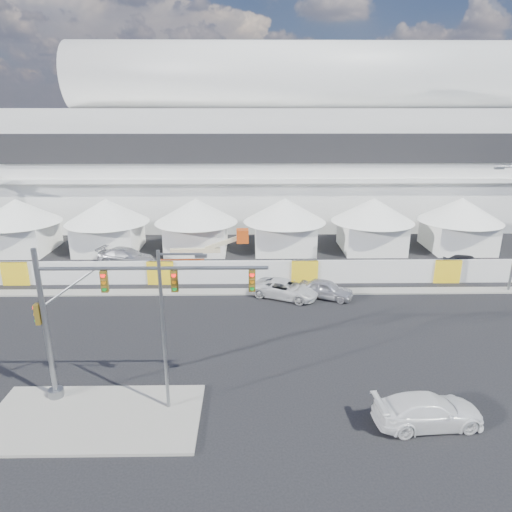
{
  "coord_description": "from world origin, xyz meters",
  "views": [
    {
      "loc": [
        1.4,
        -21.29,
        14.09
      ],
      "look_at": [
        1.87,
        10.0,
        3.88
      ],
      "focal_mm": 32.0,
      "sensor_mm": 36.0,
      "label": 1
    }
  ],
  "objects_px": {
    "sedan_silver": "(326,289)",
    "pickup_curb": "(286,289)",
    "boom_lift": "(189,264)",
    "pickup_near": "(428,411)",
    "lot_car_b": "(468,263)",
    "traffic_mast": "(92,317)",
    "streetlight_median": "(167,321)",
    "lot_car_c": "(127,257)"
  },
  "relations": [
    {
      "from": "pickup_near",
      "to": "traffic_mast",
      "type": "bearing_deg",
      "value": 76.86
    },
    {
      "from": "boom_lift",
      "to": "sedan_silver",
      "type": "bearing_deg",
      "value": -26.92
    },
    {
      "from": "streetlight_median",
      "to": "boom_lift",
      "type": "height_order",
      "value": "streetlight_median"
    },
    {
      "from": "sedan_silver",
      "to": "pickup_curb",
      "type": "height_order",
      "value": "sedan_silver"
    },
    {
      "from": "lot_car_c",
      "to": "traffic_mast",
      "type": "bearing_deg",
      "value": -152.56
    },
    {
      "from": "traffic_mast",
      "to": "boom_lift",
      "type": "bearing_deg",
      "value": 82.7
    },
    {
      "from": "pickup_near",
      "to": "lot_car_c",
      "type": "xyz_separation_m",
      "value": [
        -19.76,
        23.02,
        0.06
      ]
    },
    {
      "from": "pickup_curb",
      "to": "traffic_mast",
      "type": "relative_size",
      "value": 0.46
    },
    {
      "from": "sedan_silver",
      "to": "pickup_curb",
      "type": "distance_m",
      "value": 3.1
    },
    {
      "from": "pickup_near",
      "to": "lot_car_b",
      "type": "xyz_separation_m",
      "value": [
        11.47,
        20.78,
        0.02
      ]
    },
    {
      "from": "traffic_mast",
      "to": "streetlight_median",
      "type": "distance_m",
      "value": 3.9
    },
    {
      "from": "sedan_silver",
      "to": "boom_lift",
      "type": "distance_m",
      "value": 12.29
    },
    {
      "from": "sedan_silver",
      "to": "streetlight_median",
      "type": "xyz_separation_m",
      "value": [
        -9.69,
        -13.67,
        4.04
      ]
    },
    {
      "from": "pickup_near",
      "to": "streetlight_median",
      "type": "bearing_deg",
      "value": 78.7
    },
    {
      "from": "pickup_near",
      "to": "lot_car_c",
      "type": "height_order",
      "value": "lot_car_c"
    },
    {
      "from": "sedan_silver",
      "to": "lot_car_b",
      "type": "bearing_deg",
      "value": -43.03
    },
    {
      "from": "sedan_silver",
      "to": "traffic_mast",
      "type": "relative_size",
      "value": 0.38
    },
    {
      "from": "sedan_silver",
      "to": "lot_car_b",
      "type": "xyz_separation_m",
      "value": [
        13.81,
        5.81,
        0.04
      ]
    },
    {
      "from": "pickup_curb",
      "to": "pickup_near",
      "type": "xyz_separation_m",
      "value": [
        5.43,
        -15.07,
        0.03
      ]
    },
    {
      "from": "pickup_curb",
      "to": "lot_car_b",
      "type": "relative_size",
      "value": 1.15
    },
    {
      "from": "boom_lift",
      "to": "pickup_near",
      "type": "bearing_deg",
      "value": -58.58
    },
    {
      "from": "pickup_curb",
      "to": "streetlight_median",
      "type": "xyz_separation_m",
      "value": [
        -6.6,
        -13.77,
        4.05
      ]
    },
    {
      "from": "lot_car_c",
      "to": "boom_lift",
      "type": "height_order",
      "value": "boom_lift"
    },
    {
      "from": "lot_car_c",
      "to": "boom_lift",
      "type": "relative_size",
      "value": 0.68
    },
    {
      "from": "lot_car_c",
      "to": "boom_lift",
      "type": "xyz_separation_m",
      "value": [
        6.24,
        -2.99,
        0.31
      ]
    },
    {
      "from": "sedan_silver",
      "to": "streetlight_median",
      "type": "distance_m",
      "value": 17.24
    },
    {
      "from": "sedan_silver",
      "to": "pickup_near",
      "type": "height_order",
      "value": "pickup_near"
    },
    {
      "from": "streetlight_median",
      "to": "lot_car_c",
      "type": "bearing_deg",
      "value": 109.61
    },
    {
      "from": "sedan_silver",
      "to": "pickup_near",
      "type": "xyz_separation_m",
      "value": [
        2.33,
        -14.97,
        0.02
      ]
    },
    {
      "from": "pickup_curb",
      "to": "pickup_near",
      "type": "bearing_deg",
      "value": -135.97
    },
    {
      "from": "pickup_curb",
      "to": "traffic_mast",
      "type": "distance_m",
      "value": 16.95
    },
    {
      "from": "pickup_curb",
      "to": "traffic_mast",
      "type": "bearing_deg",
      "value": 165.28
    },
    {
      "from": "lot_car_b",
      "to": "traffic_mast",
      "type": "bearing_deg",
      "value": 139.13
    },
    {
      "from": "traffic_mast",
      "to": "lot_car_b",
      "type": "bearing_deg",
      "value": 34.22
    },
    {
      "from": "lot_car_b",
      "to": "boom_lift",
      "type": "xyz_separation_m",
      "value": [
        -25.0,
        -0.75,
        0.35
      ]
    },
    {
      "from": "pickup_curb",
      "to": "boom_lift",
      "type": "xyz_separation_m",
      "value": [
        -8.09,
        4.96,
        0.4
      ]
    },
    {
      "from": "lot_car_c",
      "to": "sedan_silver",
      "type": "bearing_deg",
      "value": -98.12
    },
    {
      "from": "sedan_silver",
      "to": "pickup_curb",
      "type": "relative_size",
      "value": 0.83
    },
    {
      "from": "lot_car_b",
      "to": "lot_car_c",
      "type": "relative_size",
      "value": 0.81
    },
    {
      "from": "traffic_mast",
      "to": "streetlight_median",
      "type": "relative_size",
      "value": 1.38
    },
    {
      "from": "lot_car_c",
      "to": "boom_lift",
      "type": "bearing_deg",
      "value": -98.94
    },
    {
      "from": "pickup_curb",
      "to": "sedan_silver",
      "type": "bearing_deg",
      "value": -67.54
    }
  ]
}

